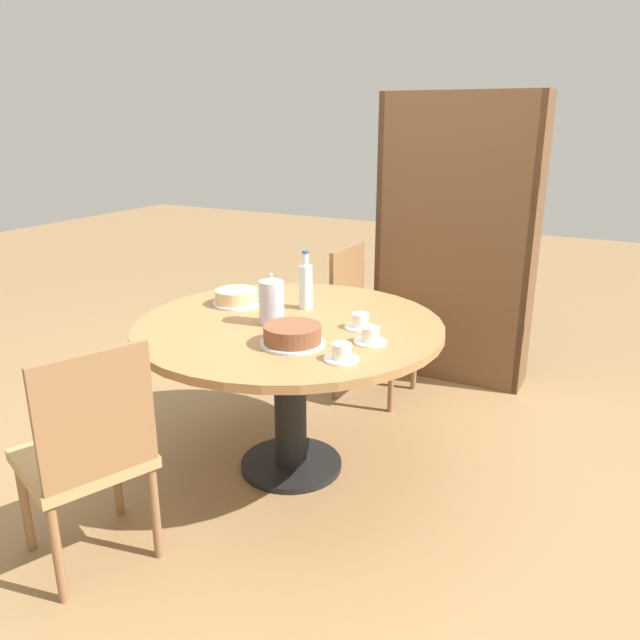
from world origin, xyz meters
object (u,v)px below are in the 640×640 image
cup_b (360,322)px  cup_a (370,336)px  chair_a (367,319)px  bookshelf (454,247)px  cake_main (292,335)px  cake_second (237,297)px  water_bottle (306,285)px  chair_b (88,452)px  coffee_pot (271,301)px  cup_c (341,353)px

cup_b → cup_a: bearing=-52.4°
chair_a → bookshelf: size_ratio=0.51×
cake_main → cake_second: size_ratio=1.13×
water_bottle → cup_b: size_ratio=2.08×
chair_b → bookshelf: bookshelf is taller
chair_a → bookshelf: bearing=-34.1°
bookshelf → water_bottle: size_ratio=6.25×
bookshelf → coffee_pot: bookshelf is taller
chair_b → water_bottle: 1.23m
chair_b → cup_c: 0.98m
cup_a → cup_c: size_ratio=1.00×
cake_main → cake_second: (-0.52, 0.36, -0.00)m
bookshelf → cup_b: size_ratio=13.00×
bookshelf → cup_a: bearing=94.1°
chair_a → cup_b: chair_a is taller
cake_main → cup_c: bearing=-13.5°
cake_second → cup_b: 0.68m
cake_main → cup_a: cake_main is taller
chair_a → cup_c: 1.37m
chair_b → bookshelf: size_ratio=0.51×
cup_c → cup_a: bearing=84.9°
bookshelf → cup_b: bearing=89.9°
cake_second → cup_b: (0.68, -0.05, -0.01)m
chair_a → bookshelf: (0.36, 0.50, 0.37)m
bookshelf → cup_b: (-0.00, -1.38, -0.08)m
water_bottle → cup_b: (0.35, -0.15, -0.09)m
chair_a → cake_second: 0.95m
cake_main → cup_a: (0.27, 0.17, -0.01)m
cake_second → cup_c: bearing=-28.4°
cake_main → cup_c: (0.25, -0.06, -0.01)m
water_bottle → cup_b: 0.39m
chair_a → coffee_pot: 1.08m
cake_main → cup_b: cake_main is taller
water_bottle → coffee_pot: bearing=-94.1°
chair_a → cup_b: size_ratio=6.58×
chair_b → coffee_pot: coffee_pot is taller
chair_a → cake_main: 1.25m
chair_b → cake_second: (-0.07, 1.04, 0.30)m
chair_b → cup_b: 1.20m
cup_c → bookshelf: bearing=92.9°
chair_a → cup_b: 1.00m
chair_b → cup_c: size_ratio=6.58×
cake_second → coffee_pot: bearing=-28.9°
bookshelf → chair_b: bearing=75.5°
water_bottle → cake_main: size_ratio=1.07×
chair_a → chair_b: (-0.26, -1.88, 0.00)m
cup_b → cup_c: same height
cup_a → cake_second: bearing=166.4°
water_bottle → cake_second: bearing=-162.5°
cake_main → cup_b: bearing=63.6°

